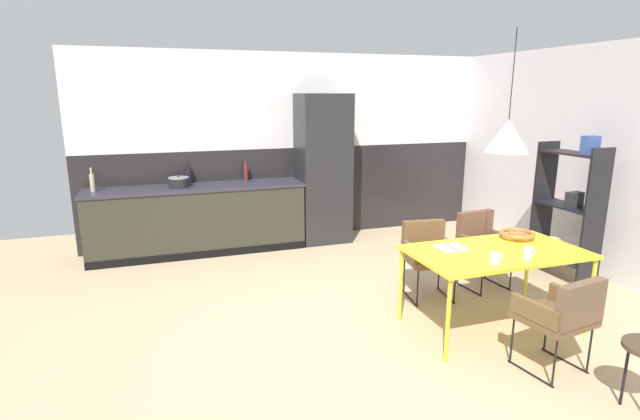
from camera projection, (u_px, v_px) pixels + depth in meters
ground_plane at (407, 342)px, 4.20m from camera, size 9.16×9.16×0.00m
back_wall_splashback_dark at (296, 192)px, 7.23m from camera, size 6.01×0.12×1.33m
back_wall_panel_upper at (295, 101)px, 6.92m from camera, size 6.01×0.12×1.33m
kitchen_counter at (198, 219)px, 6.49m from camera, size 2.82×0.63×0.91m
refrigerator_column at (323, 169)px, 6.91m from camera, size 0.70×0.60×2.09m
dining_table at (496, 255)px, 4.32m from camera, size 1.53×0.86×0.73m
armchair_near_window at (481, 240)px, 5.34m from camera, size 0.52×0.51×0.82m
armchair_head_of_table at (564, 311)px, 3.62m from camera, size 0.55×0.54×0.78m
armchair_corner_seat at (427, 249)px, 5.07m from camera, size 0.54×0.53×0.79m
fruit_bowl at (517, 234)px, 4.64m from camera, size 0.33×0.33×0.07m
open_book at (451, 248)px, 4.36m from camera, size 0.25×0.23×0.02m
mug_short_terracotta at (528, 253)px, 4.06m from camera, size 0.12×0.07×0.11m
mug_white_ceramic at (495, 258)px, 3.96m from camera, size 0.12×0.08×0.09m
cooking_pot at (179, 182)px, 6.28m from camera, size 0.26×0.26×0.16m
bottle_wine_green at (246, 172)px, 6.74m from camera, size 0.06×0.06×0.29m
bottle_oil_tall at (92, 182)px, 5.99m from camera, size 0.06×0.06×0.30m
bottle_vinegar_dark at (189, 175)px, 6.52m from camera, size 0.07×0.07×0.29m
open_shelf_unit at (568, 208)px, 5.48m from camera, size 0.30×0.77×1.66m
pendant_lamp_over_table_near at (508, 136)px, 4.06m from camera, size 0.36×0.36×1.00m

